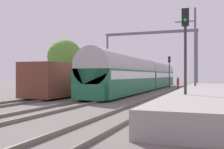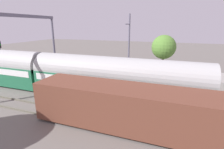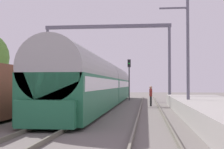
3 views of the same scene
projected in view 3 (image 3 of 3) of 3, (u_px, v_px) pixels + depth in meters
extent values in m
plane|color=#67615C|center=(61.00, 125.00, 14.74)|extent=(120.00, 120.00, 0.00)
cube|color=#676354|center=(46.00, 123.00, 14.82)|extent=(0.08, 60.00, 0.16)
cube|color=#676354|center=(77.00, 123.00, 14.66)|extent=(0.08, 60.00, 0.16)
cube|color=#676354|center=(136.00, 124.00, 14.36)|extent=(0.08, 60.00, 0.16)
cube|color=#676354|center=(168.00, 125.00, 14.21)|extent=(0.08, 60.00, 0.16)
cube|color=#236B47|center=(86.00, 94.00, 20.61)|extent=(2.90, 16.00, 2.20)
cube|color=white|center=(86.00, 84.00, 20.63)|extent=(2.93, 15.36, 0.64)
cylinder|color=#ABABAB|center=(86.00, 74.00, 20.65)|extent=(2.84, 16.00, 2.84)
cube|color=#236B47|center=(113.00, 90.00, 36.86)|extent=(2.90, 16.00, 2.20)
cube|color=white|center=(113.00, 84.00, 36.88)|extent=(2.93, 15.36, 0.64)
cylinder|color=#ABABAB|center=(113.00, 78.00, 36.90)|extent=(2.84, 16.00, 2.84)
cube|color=#236B47|center=(45.00, 114.00, 12.40)|extent=(2.40, 0.50, 1.10)
cube|color=brown|center=(8.00, 91.00, 18.64)|extent=(2.80, 13.00, 2.70)
cube|color=black|center=(7.00, 113.00, 18.60)|extent=(2.52, 11.96, 0.10)
cylinder|color=#2D2D2D|center=(151.00, 101.00, 27.17)|extent=(0.18, 0.18, 0.85)
cube|color=maroon|center=(151.00, 93.00, 27.20)|extent=(0.25, 0.40, 0.64)
sphere|color=tan|center=(151.00, 87.00, 27.21)|extent=(0.24, 0.24, 0.24)
cylinder|color=#2D2D33|center=(129.00, 84.00, 36.80)|extent=(0.14, 0.14, 3.84)
cube|color=black|center=(129.00, 63.00, 36.87)|extent=(0.36, 0.20, 0.90)
sphere|color=#19D133|center=(129.00, 63.00, 36.75)|extent=(0.16, 0.16, 0.16)
cylinder|color=slate|center=(47.00, 66.00, 32.57)|extent=(0.28, 0.28, 7.50)
cylinder|color=slate|center=(169.00, 65.00, 31.24)|extent=(0.28, 0.28, 7.50)
cube|color=slate|center=(107.00, 27.00, 32.03)|extent=(12.73, 0.24, 0.36)
cylinder|color=slate|center=(188.00, 51.00, 20.41)|extent=(0.20, 0.20, 8.00)
cube|color=slate|center=(173.00, 8.00, 20.60)|extent=(1.80, 0.10, 0.10)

